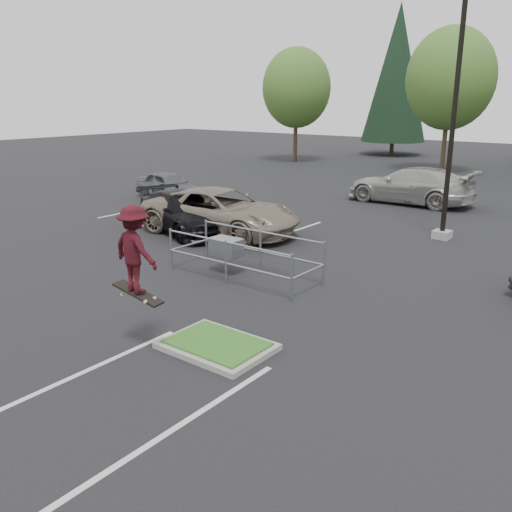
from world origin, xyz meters
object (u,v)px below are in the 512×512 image
Objects in this scene: light_pole at (454,112)px; skateboarder at (135,250)px; car_l_grey at (168,186)px; conif_a at (397,73)px; decid_b at (450,82)px; car_l_black at (182,212)px; car_l_tan at (220,212)px; cart_corral at (230,248)px; car_far_silver at (410,185)px; decid_a at (296,91)px.

skateboarder is (-1.70, -13.00, -2.40)m from light_pole.
conif_a is at bearing 9.02° from car_l_grey.
skateboarder is at bearing -97.45° from light_pole.
conif_a is 29.21m from car_l_grey.
car_l_black is (-1.99, -23.53, -5.28)m from decid_b.
light_pole is 2.45× the size of car_l_grey.
skateboarder is 0.37× the size of car_l_black.
conif_a reaches higher than car_l_tan.
cart_corral is at bearing -83.55° from decid_b.
skateboarder is at bearing -72.66° from conif_a.
car_far_silver is at bearing -23.12° from car_l_tan.
car_l_grey is at bearing -57.26° from car_far_silver.
conif_a is 2.10× the size of car_l_tan.
car_l_black is at bearing -79.70° from conif_a.
light_pole is 13.33m from skateboarder.
decid_b is 21.14m from car_l_grey.
car_far_silver is at bearing 91.71° from cart_corral.
car_l_tan is 10.96m from car_far_silver.
car_l_grey is at bearing -42.41° from skateboarder.
decid_a is 35.46m from skateboarder.
skateboarder is at bearing -81.33° from decid_b.
decid_b is at bearing 14.48° from car_l_black.
light_pole is at bearing 32.36° from car_far_silver.
conif_a is 43.23m from skateboarder.
decid_a is 12.02m from decid_b.
decid_a is at bearing 120.68° from cart_corral.
cart_corral is 5.49m from skateboarder.
cart_corral is 4.96m from car_l_tan.
conif_a reaches higher than car_l_grey.
conif_a is at bearing 29.62° from car_l_black.
car_l_grey is (-7.00, 3.96, -0.16)m from car_l_tan.
light_pole is 1.14× the size of decid_a.
light_pole reaches higher than car_l_black.
conif_a reaches higher than cart_corral.
light_pole is at bearing -70.65° from decid_b.
decid_b reaches higher than car_l_grey.
car_far_silver reaches higher than car_l_black.
decid_b is 12.43m from conif_a.
cart_corral is (-3.51, -7.99, -3.76)m from light_pole.
skateboarder is 0.31× the size of car_l_tan.
car_l_black is at bearing -94.84° from decid_b.
light_pole is 1.94× the size of car_l_black.
decid_a is 4.58× the size of skateboarder.
cart_corral is 12.89m from car_l_grey.
car_l_tan is at bearing -76.99° from conif_a.
conif_a is 2.48× the size of car_l_black.
car_l_black is (-1.50, -0.54, -0.10)m from car_l_tan.
car_l_black is at bearing -149.53° from light_pole.
conif_a is 25.26m from car_far_silver.
car_l_black is (-6.80, 8.00, -1.40)m from skateboarder.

